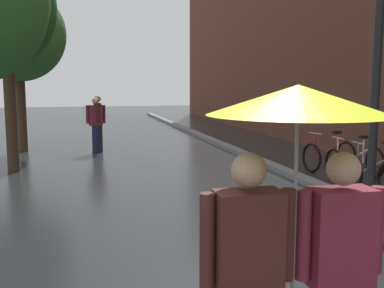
# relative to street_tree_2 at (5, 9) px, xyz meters

# --- Properties ---
(kerb_strip) EXTENTS (0.30, 36.00, 0.12)m
(kerb_strip) POSITION_rel_street_tree_2_xyz_m (6.18, 0.83, -3.73)
(kerb_strip) COLOR slate
(kerb_strip) RESTS_ON ground
(street_tree_2) EXTENTS (2.30, 2.30, 5.14)m
(street_tree_2) POSITION_rel_street_tree_2_xyz_m (0.00, 0.00, 0.00)
(street_tree_2) COLOR #473323
(street_tree_2) RESTS_ON ground
(street_tree_3) EXTENTS (2.85, 2.85, 5.00)m
(street_tree_3) POSITION_rel_street_tree_2_xyz_m (-0.15, 3.41, -0.23)
(street_tree_3) COLOR #473323
(street_tree_3) RESTS_ON ground
(parked_bicycle_3) EXTENTS (1.14, 0.80, 0.96)m
(parked_bicycle_3) POSITION_rel_street_tree_2_xyz_m (7.33, -3.65, -3.41)
(parked_bicycle_3) COLOR black
(parked_bicycle_3) RESTS_ON ground
(parked_bicycle_4) EXTENTS (1.10, 0.73, 0.96)m
(parked_bicycle_4) POSITION_rel_street_tree_2_xyz_m (7.41, -2.76, -3.41)
(parked_bicycle_4) COLOR black
(parked_bicycle_4) RESTS_ON ground
(parked_bicycle_5) EXTENTS (1.17, 0.84, 0.96)m
(parked_bicycle_5) POSITION_rel_street_tree_2_xyz_m (7.37, -1.77, -3.41)
(parked_bicycle_5) COLOR black
(parked_bicycle_5) RESTS_ON ground
(couple_under_umbrella) EXTENTS (1.20, 1.10, 2.10)m
(couple_under_umbrella) POSITION_rel_street_tree_2_xyz_m (2.81, -8.96, -2.41)
(couple_under_umbrella) COLOR #1E233D
(couple_under_umbrella) RESTS_ON ground
(street_lamp_post) EXTENTS (0.24, 0.24, 4.25)m
(street_lamp_post) POSITION_rel_street_tree_2_xyz_m (5.58, -5.86, -1.30)
(street_lamp_post) COLOR black
(street_lamp_post) RESTS_ON ground
(pedestrian_walking_midground) EXTENTS (0.59, 0.26, 1.68)m
(pedestrian_walking_midground) POSITION_rel_street_tree_2_xyz_m (2.06, 2.64, -2.93)
(pedestrian_walking_midground) COLOR #1E233D
(pedestrian_walking_midground) RESTS_ON ground
(pedestrian_walking_far) EXTENTS (0.34, 0.59, 1.73)m
(pedestrian_walking_far) POSITION_rel_street_tree_2_xyz_m (2.13, 2.75, -2.87)
(pedestrian_walking_far) COLOR #2D2D33
(pedestrian_walking_far) RESTS_ON ground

